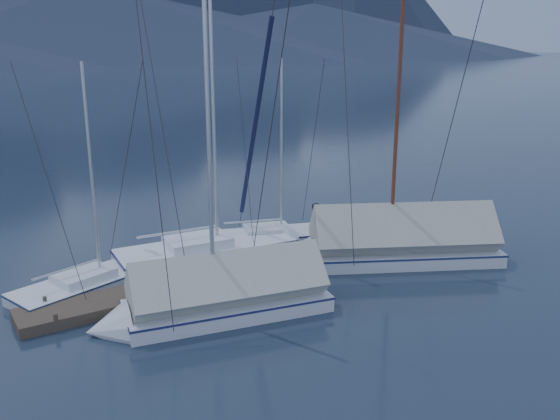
% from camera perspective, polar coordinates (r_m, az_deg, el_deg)
% --- Properties ---
extents(ground, '(1000.00, 1000.00, 0.00)m').
position_cam_1_polar(ground, '(20.16, 3.09, -7.34)').
color(ground, black).
rests_on(ground, ground).
extents(dock, '(18.00, 1.50, 0.54)m').
position_cam_1_polar(dock, '(21.65, 0.00, -5.33)').
color(dock, '#382D23').
rests_on(dock, ground).
extents(mooring_posts, '(15.12, 1.52, 0.35)m').
position_cam_1_polar(mooring_posts, '(21.31, -1.14, -4.99)').
color(mooring_posts, '#382D23').
rests_on(mooring_posts, ground).
extents(sailboat_open_left, '(6.36, 3.48, 8.11)m').
position_cam_1_polar(sailboat_open_left, '(21.32, -15.91, -6.21)').
color(sailboat_open_left, silver).
rests_on(sailboat_open_left, ground).
extents(sailboat_open_mid, '(8.04, 3.38, 10.42)m').
position_cam_1_polar(sailboat_open_mid, '(23.25, -4.77, -3.69)').
color(sailboat_open_mid, white).
rests_on(sailboat_open_mid, ground).
extents(sailboat_open_right, '(6.35, 3.56, 8.09)m').
position_cam_1_polar(sailboat_open_right, '(24.74, 1.09, -2.52)').
color(sailboat_open_right, silver).
rests_on(sailboat_open_right, ground).
extents(sailboat_covered_near, '(8.50, 5.97, 10.75)m').
position_cam_1_polar(sailboat_covered_near, '(22.60, 10.13, -3.52)').
color(sailboat_covered_near, silver).
rests_on(sailboat_covered_near, ground).
extents(sailboat_covered_far, '(7.48, 3.55, 10.09)m').
position_cam_1_polar(sailboat_covered_far, '(17.97, -6.83, -8.70)').
color(sailboat_covered_far, silver).
rests_on(sailboat_covered_far, ground).
extents(person, '(0.55, 0.71, 1.74)m').
position_cam_1_polar(person, '(22.67, 3.50, -1.44)').
color(person, black).
rests_on(person, dock).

